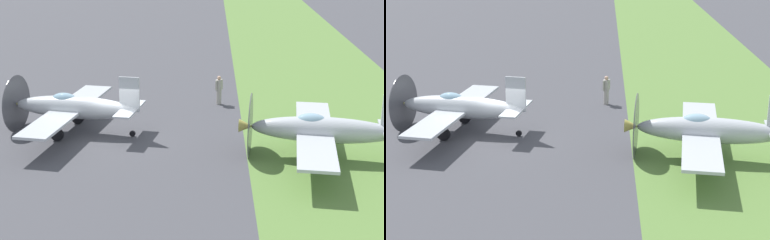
# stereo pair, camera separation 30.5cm
# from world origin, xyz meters

# --- Properties ---
(ground_plane) EXTENTS (160.00, 160.00, 0.00)m
(ground_plane) POSITION_xyz_m (0.00, 0.00, 0.00)
(ground_plane) COLOR #424247
(grass_verge) EXTENTS (120.00, 11.00, 0.01)m
(grass_verge) POSITION_xyz_m (0.00, -11.79, 0.00)
(grass_verge) COLOR #567A38
(grass_verge) RESTS_ON ground
(airplane_lead) EXTENTS (9.13, 7.27, 3.23)m
(airplane_lead) POSITION_xyz_m (0.77, 2.45, 1.35)
(airplane_lead) COLOR #B2B7BC
(airplane_lead) RESTS_ON ground
(airplane_wingman) EXTENTS (9.34, 7.42, 3.31)m
(airplane_wingman) POSITION_xyz_m (-2.42, -9.56, 1.39)
(airplane_wingman) COLOR #B2B7BC
(airplane_wingman) RESTS_ON ground
(ground_crew_mechanic) EXTENTS (0.50, 0.45, 1.73)m
(ground_crew_mechanic) POSITION_xyz_m (6.04, -5.08, 0.91)
(ground_crew_mechanic) COLOR #9E998E
(ground_crew_mechanic) RESTS_ON ground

